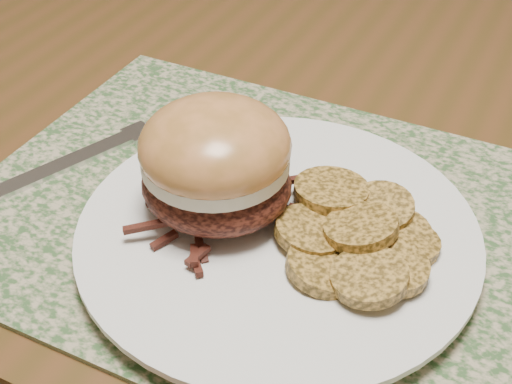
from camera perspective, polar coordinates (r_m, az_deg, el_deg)
dining_table at (r=0.75m, az=15.86°, el=2.72°), size 1.50×0.90×0.75m
placemat at (r=0.52m, az=1.43°, el=-2.22°), size 0.45×0.33×0.00m
dinner_plate at (r=0.49m, az=1.75°, el=-3.49°), size 0.26×0.26×0.02m
pork_sandwich at (r=0.48m, az=-3.26°, el=2.41°), size 0.13×0.13×0.08m
roasted_potatoes at (r=0.47m, az=8.19°, el=-3.28°), size 0.13×0.13×0.03m
fork at (r=0.59m, az=-13.40°, el=2.89°), size 0.09×0.19×0.00m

